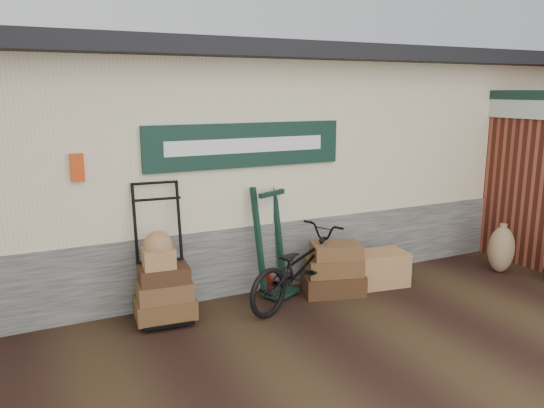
# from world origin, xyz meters

# --- Properties ---
(ground) EXTENTS (80.00, 80.00, 0.00)m
(ground) POSITION_xyz_m (0.00, 0.00, 0.00)
(ground) COLOR black
(ground) RESTS_ON ground
(station_building) EXTENTS (14.40, 4.10, 3.20)m
(station_building) POSITION_xyz_m (-0.01, 2.74, 1.61)
(station_building) COLOR #4C4C47
(station_building) RESTS_ON ground
(brick_outbuilding) EXTENTS (1.71, 4.51, 2.62)m
(brick_outbuilding) POSITION_xyz_m (4.70, 1.19, 1.30)
(brick_outbuilding) COLOR maroon
(brick_outbuilding) RESTS_ON ground
(porter_trolley) EXTENTS (0.86, 0.68, 1.62)m
(porter_trolley) POSITION_xyz_m (-1.49, 0.73, 0.81)
(porter_trolley) COLOR black
(porter_trolley) RESTS_ON ground
(green_barrow) EXTENTS (0.65, 0.61, 1.43)m
(green_barrow) POSITION_xyz_m (-0.02, 0.83, 0.71)
(green_barrow) COLOR black
(green_barrow) RESTS_ON ground
(suitcase_stack) EXTENTS (0.89, 0.69, 0.69)m
(suitcase_stack) POSITION_xyz_m (0.71, 0.48, 0.35)
(suitcase_stack) COLOR #3A2512
(suitcase_stack) RESTS_ON ground
(wicker_hamper) EXTENTS (0.78, 0.57, 0.47)m
(wicker_hamper) POSITION_xyz_m (1.45, 0.47, 0.23)
(wicker_hamper) COLOR #925D3A
(wicker_hamper) RESTS_ON ground
(bicycle) EXTENTS (1.26, 1.90, 1.04)m
(bicycle) POSITION_xyz_m (0.16, 0.40, 0.52)
(bicycle) COLOR black
(bicycle) RESTS_ON ground
(burlap_sack_left) EXTENTS (0.52, 0.47, 0.68)m
(burlap_sack_left) POSITION_xyz_m (3.37, 0.12, 0.34)
(burlap_sack_left) COLOR #806045
(burlap_sack_left) RESTS_ON ground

